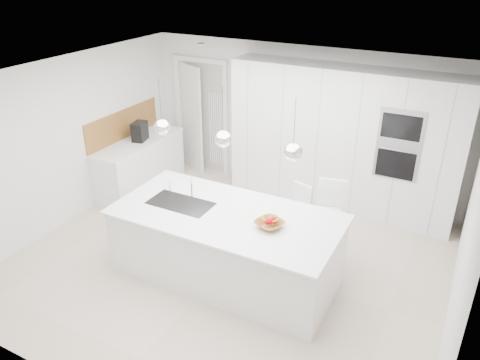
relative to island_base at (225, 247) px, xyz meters
The scene contains 27 objects.
floor 0.53m from the island_base, 108.43° to the left, with size 5.50×5.50×0.00m, color beige.
wall_back 2.92m from the island_base, 92.05° to the left, with size 5.50×5.50×0.00m, color silver.
wall_left 2.98m from the island_base, behind, with size 5.00×5.00×0.00m, color silver.
ceiling 2.09m from the island_base, 108.43° to the left, with size 5.50×5.50×0.00m, color white.
tall_cabinets 2.69m from the island_base, 74.36° to the left, with size 3.60×0.60×2.30m, color white.
oven_stack 2.86m from the island_base, 53.85° to the left, with size 0.62×0.04×1.05m, color #A5A5A8, non-canonical shape.
doorway_frame 3.50m from the island_base, 126.50° to the left, with size 1.11×0.08×2.13m, color white, non-canonical shape.
hallway_door 3.61m from the island_base, 130.22° to the left, with size 0.82×0.04×2.00m, color white.
radiator 3.28m from the island_base, 122.08° to the left, with size 0.32×0.04×1.40m, color white, non-canonical shape.
left_base_cabinets 2.96m from the island_base, 149.53° to the left, with size 0.60×1.80×0.86m, color white.
left_worktop 2.99m from the island_base, 149.53° to the left, with size 0.62×1.82×0.04m, color white.
oak_backsplash 3.29m from the island_base, 152.14° to the left, with size 0.02×1.80×0.50m, color olive.
island_base is the anchor object (origin of this frame).
island_worktop 0.45m from the island_base, 90.00° to the left, with size 2.84×1.40×0.04m, color white.
island_sink 0.76m from the island_base, behind, with size 0.84×0.44×0.18m, color #3F3F42, non-canonical shape.
island_tap 0.89m from the island_base, 161.57° to the left, with size 0.02×0.02×0.30m, color white.
pendant_left 1.70m from the island_base, behind, with size 0.20×0.20×0.20m, color white.
pendant_mid 1.47m from the island_base, 146.31° to the right, with size 0.20×0.20×0.20m, color white.
pendant_right 1.70m from the island_base, ahead, with size 0.20×0.20×0.20m, color white.
fruit_bowl 0.79m from the island_base, ahead, with size 0.32×0.32×0.08m, color olive.
espresso_machine 3.03m from the island_base, 148.48° to the left, with size 0.19×0.30×0.32m, color black.
bar_stool_left 1.15m from the island_base, 57.98° to the left, with size 0.32×0.45×0.98m, color white, non-canonical shape.
bar_stool_right 1.38m from the island_base, 41.56° to the left, with size 0.38×0.53×1.16m, color white, non-canonical shape.
apple_a 0.81m from the island_base, ahead, with size 0.08×0.08×0.08m, color #B0030B.
apple_b 0.79m from the island_base, ahead, with size 0.07×0.07×0.07m, color #B0030B.
apple_c 0.84m from the island_base, ahead, with size 0.08×0.08×0.08m, color #B0030B.
banana_bunch 0.84m from the island_base, ahead, with size 0.22×0.22×0.03m, color yellow.
Camera 1 is at (2.58, -4.60, 3.80)m, focal length 35.00 mm.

